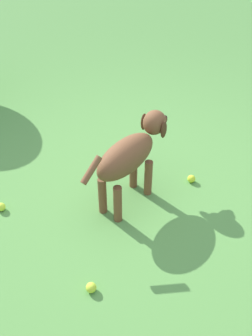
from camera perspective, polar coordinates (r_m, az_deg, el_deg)
name	(u,v)px	position (r m, az deg, el deg)	size (l,w,h in m)	color
ground	(126,189)	(3.07, -0.01, -3.26)	(14.00, 14.00, 0.00)	#548C42
dog	(131,154)	(2.72, 0.74, 2.16)	(0.23, 0.97, 0.65)	brown
tennis_ball_0	(1,207)	(3.02, -18.45, -5.64)	(0.07, 0.07, 0.07)	#C5E339
tennis_ball_1	(91,288)	(2.42, -5.32, -17.64)	(0.07, 0.07, 0.07)	#C2DF38
tennis_ball_2	(191,179)	(3.17, 9.91, -1.62)	(0.07, 0.07, 0.07)	#C6DF30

